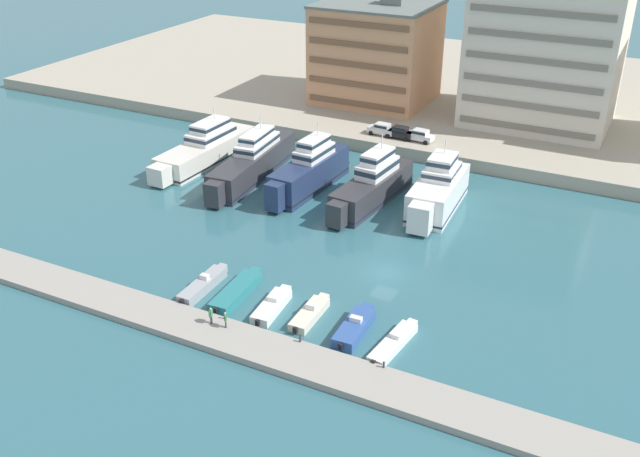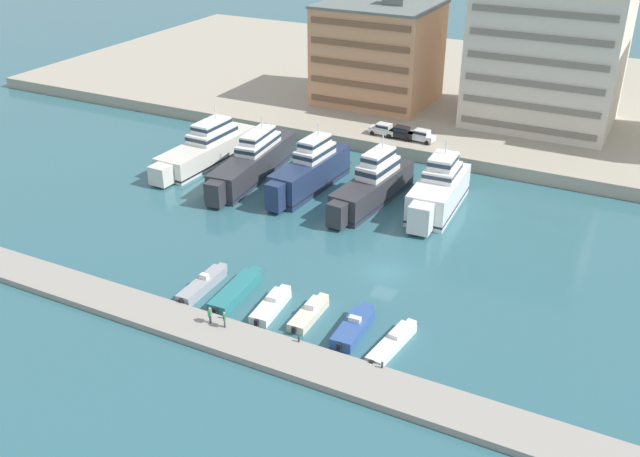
{
  "view_description": "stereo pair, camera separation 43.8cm",
  "coord_description": "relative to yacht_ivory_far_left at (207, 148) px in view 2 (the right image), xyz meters",
  "views": [
    {
      "loc": [
        22.78,
        -60.36,
        38.62
      ],
      "look_at": [
        -8.49,
        1.68,
        2.5
      ],
      "focal_mm": 40.0,
      "sensor_mm": 36.0,
      "label": 1
    },
    {
      "loc": [
        23.18,
        -60.16,
        38.62
      ],
      "look_at": [
        -8.49,
        1.68,
        2.5
      ],
      "focal_mm": 40.0,
      "sensor_mm": 36.0,
      "label": 2
    }
  ],
  "objects": [
    {
      "name": "motorboat_grey_far_left",
      "position": [
        19.49,
        -28.53,
        -1.47
      ],
      "size": [
        1.72,
        7.81,
        1.56
      ],
      "color": "#9EA3A8",
      "rests_on": "ground"
    },
    {
      "name": "motorboat_white_center_right",
      "position": [
        40.1,
        -28.73,
        -1.63
      ],
      "size": [
        2.37,
        7.74,
        1.16
      ],
      "color": "white",
      "rests_on": "ground"
    },
    {
      "name": "motorboat_teal_left",
      "position": [
        23.04,
        -27.85,
        -1.55
      ],
      "size": [
        2.44,
        8.55,
        0.95
      ],
      "color": "teal",
      "rests_on": "ground"
    },
    {
      "name": "quay_promenade",
      "position": [
        34.63,
        48.33,
        -1.09
      ],
      "size": [
        180.0,
        70.0,
        1.87
      ],
      "primitive_type": "cube",
      "color": "#ADA38E",
      "rests_on": "ground"
    },
    {
      "name": "yacht_charcoal_left",
      "position": [
        8.95,
        -1.7,
        0.24
      ],
      "size": [
        5.46,
        22.21,
        7.82
      ],
      "color": "#333338",
      "rests_on": "ground"
    },
    {
      "name": "pedestrian_mid_deck",
      "position": [
        25.68,
        -33.76,
        -0.4
      ],
      "size": [
        0.44,
        0.53,
        1.63
      ],
      "color": "#282D3D",
      "rests_on": "pier_dock"
    },
    {
      "name": "yacht_ivory_far_left",
      "position": [
        0.0,
        0.0,
        0.0
      ],
      "size": [
        5.51,
        21.05,
        7.42
      ],
      "color": "silver",
      "rests_on": "ground"
    },
    {
      "name": "pier_dock",
      "position": [
        34.63,
        -34.68,
        -1.7
      ],
      "size": [
        120.0,
        4.56,
        0.66
      ],
      "primitive_type": "cube",
      "color": "#9E998E",
      "rests_on": "ground"
    },
    {
      "name": "car_black_left",
      "position": [
        23.02,
        16.69,
        0.82
      ],
      "size": [
        4.18,
        2.09,
        1.8
      ],
      "color": "black",
      "rests_on": "quay_promenade"
    },
    {
      "name": "ground_plane",
      "position": [
        34.63,
        -17.28,
        -2.03
      ],
      "size": [
        400.0,
        400.0,
        0.0
      ],
      "primitive_type": "plane",
      "color": "#336670"
    },
    {
      "name": "motorboat_cream_center_left",
      "position": [
        31.38,
        -28.05,
        -1.59
      ],
      "size": [
        1.85,
        6.65,
        1.36
      ],
      "color": "beige",
      "rests_on": "ground"
    },
    {
      "name": "bollard_east_mid",
      "position": [
        40.73,
        -32.65,
        -1.04
      ],
      "size": [
        0.2,
        0.2,
        0.61
      ],
      "color": "#2D2D33",
      "rests_on": "pier_dock"
    },
    {
      "name": "apartment_block_far_left",
      "position": [
        12.38,
        32.53,
        7.96
      ],
      "size": [
        18.58,
        16.2,
        18.13
      ],
      "color": "tan",
      "rests_on": "quay_promenade"
    },
    {
      "name": "bollard_west",
      "position": [
        24.81,
        -32.65,
        -1.04
      ],
      "size": [
        0.2,
        0.2,
        0.61
      ],
      "color": "#2D2D33",
      "rests_on": "pier_dock"
    },
    {
      "name": "car_white_mid_left",
      "position": [
        26.16,
        16.76,
        0.82
      ],
      "size": [
        4.24,
        2.22,
        1.8
      ],
      "color": "white",
      "rests_on": "quay_promenade"
    },
    {
      "name": "motorboat_white_mid_left",
      "position": [
        27.54,
        -28.57,
        -1.56
      ],
      "size": [
        2.3,
        6.86,
        1.36
      ],
      "color": "white",
      "rests_on": "ground"
    },
    {
      "name": "yacht_charcoal_center_left",
      "position": [
        26.55,
        -1.88,
        0.35
      ],
      "size": [
        5.33,
        18.22,
        8.33
      ],
      "color": "#333338",
      "rests_on": "ground"
    },
    {
      "name": "car_white_far_left",
      "position": [
        20.17,
        16.8,
        0.82
      ],
      "size": [
        4.21,
        2.14,
        1.8
      ],
      "color": "white",
      "rests_on": "quay_promenade"
    },
    {
      "name": "bollard_west_mid",
      "position": [
        32.77,
        -32.65,
        -1.04
      ],
      "size": [
        0.2,
        0.2,
        0.61
      ],
      "color": "#2D2D33",
      "rests_on": "pier_dock"
    },
    {
      "name": "apartment_block_left",
      "position": [
        39.5,
        33.72,
        11.62
      ],
      "size": [
        21.83,
        17.87,
        25.46
      ],
      "color": "silver",
      "rests_on": "quay_promenade"
    },
    {
      "name": "motorboat_blue_center",
      "position": [
        36.11,
        -28.3,
        -1.48
      ],
      "size": [
        2.27,
        7.22,
        1.52
      ],
      "color": "#33569E",
      "rests_on": "ground"
    },
    {
      "name": "pedestrian_near_edge",
      "position": [
        24.12,
        -33.79,
        -0.38
      ],
      "size": [
        0.31,
        0.64,
        1.67
      ],
      "color": "#282D3D",
      "rests_on": "pier_dock"
    },
    {
      "name": "yacht_navy_mid_left",
      "position": [
        17.65,
        -1.9,
        0.53
      ],
      "size": [
        4.67,
        17.48,
        8.56
      ],
      "color": "navy",
      "rests_on": "ground"
    },
    {
      "name": "yacht_white_center",
      "position": [
        34.5,
        -0.12,
        0.46
      ],
      "size": [
        5.38,
        16.16,
        8.47
      ],
      "color": "white",
      "rests_on": "ground"
    }
  ]
}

